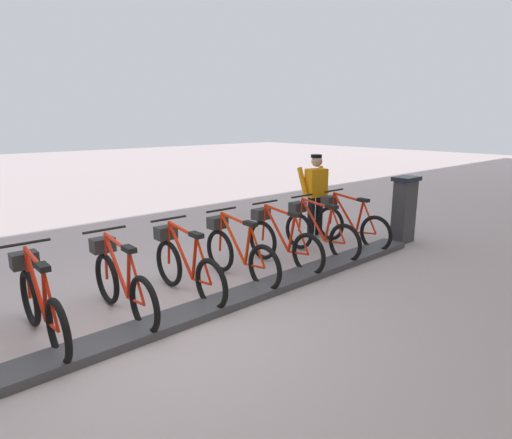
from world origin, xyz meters
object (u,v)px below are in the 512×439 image
(bike_docked_5, at_px, (121,282))
(bike_docked_0, at_px, (349,223))
(bike_docked_1, at_px, (318,231))
(worker_near_rack, at_px, (316,192))
(bike_docked_3, at_px, (238,252))
(payment_kiosk, at_px, (404,208))
(bike_docked_6, at_px, (40,303))
(bike_docked_2, at_px, (281,240))
(bike_docked_4, at_px, (185,265))

(bike_docked_5, bearing_deg, bike_docked_0, -90.00)
(bike_docked_1, height_order, worker_near_rack, worker_near_rack)
(bike_docked_3, height_order, worker_near_rack, worker_near_rack)
(payment_kiosk, xyz_separation_m, bike_docked_0, (0.57, 0.97, -0.24))
(bike_docked_0, xyz_separation_m, worker_near_rack, (0.87, -0.03, 0.48))
(bike_docked_5, bearing_deg, bike_docked_1, -90.00)
(bike_docked_0, height_order, bike_docked_3, same)
(bike_docked_1, distance_m, bike_docked_6, 4.54)
(bike_docked_2, relative_size, bike_docked_6, 1.00)
(payment_kiosk, height_order, bike_docked_0, payment_kiosk)
(bike_docked_6, bearing_deg, bike_docked_1, -90.00)
(bike_docked_0, height_order, bike_docked_4, same)
(bike_docked_0, distance_m, bike_docked_6, 5.45)
(bike_docked_3, bearing_deg, bike_docked_0, -90.00)
(payment_kiosk, relative_size, bike_docked_4, 0.74)
(bike_docked_4, xyz_separation_m, worker_near_rack, (0.87, -3.66, 0.48))
(payment_kiosk, distance_m, bike_docked_2, 2.85)
(bike_docked_5, bearing_deg, worker_near_rack, -79.27)
(bike_docked_6, bearing_deg, worker_near_rack, -81.02)
(payment_kiosk, bearing_deg, bike_docked_6, 84.91)
(bike_docked_0, bearing_deg, bike_docked_2, 90.00)
(bike_docked_6, distance_m, worker_near_rack, 5.57)
(bike_docked_0, relative_size, bike_docked_1, 1.00)
(bike_docked_3, bearing_deg, bike_docked_6, 90.00)
(bike_docked_4, relative_size, bike_docked_5, 1.00)
(bike_docked_0, xyz_separation_m, bike_docked_1, (0.00, 0.91, 0.00))
(bike_docked_0, bearing_deg, payment_kiosk, -120.62)
(payment_kiosk, distance_m, bike_docked_6, 6.45)
(payment_kiosk, distance_m, bike_docked_0, 1.15)
(payment_kiosk, xyz_separation_m, bike_docked_2, (0.57, 2.78, -0.24))
(bike_docked_1, xyz_separation_m, bike_docked_6, (0.00, 4.54, 0.00))
(bike_docked_1, height_order, bike_docked_6, same)
(bike_docked_3, distance_m, bike_docked_6, 2.73)
(payment_kiosk, height_order, bike_docked_1, payment_kiosk)
(bike_docked_0, relative_size, bike_docked_3, 1.00)
(bike_docked_0, distance_m, bike_docked_2, 1.82)
(bike_docked_4, bearing_deg, bike_docked_5, 90.00)
(bike_docked_3, xyz_separation_m, worker_near_rack, (0.87, -2.75, 0.48))
(bike_docked_4, relative_size, bike_docked_6, 1.00)
(payment_kiosk, xyz_separation_m, bike_docked_3, (0.57, 3.69, -0.24))
(payment_kiosk, height_order, bike_docked_2, payment_kiosk)
(payment_kiosk, relative_size, bike_docked_5, 0.74)
(bike_docked_2, height_order, bike_docked_5, same)
(bike_docked_3, height_order, bike_docked_4, same)
(payment_kiosk, xyz_separation_m, worker_near_rack, (1.44, 0.94, 0.24))
(worker_near_rack, bearing_deg, bike_docked_3, 107.47)
(bike_docked_4, distance_m, bike_docked_5, 0.91)
(bike_docked_4, bearing_deg, bike_docked_3, -90.00)
(bike_docked_3, distance_m, bike_docked_4, 0.91)
(bike_docked_2, relative_size, worker_near_rack, 1.04)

